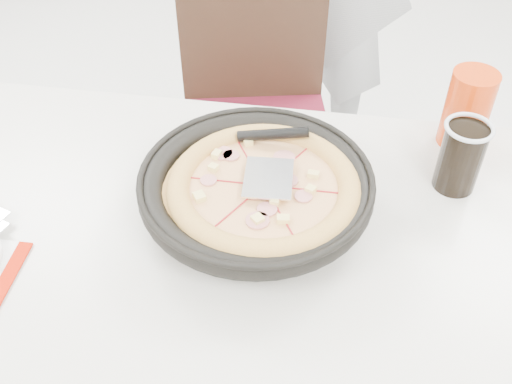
# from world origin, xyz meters

# --- Properties ---
(main_table) EXTENTS (1.28, 0.93, 0.75)m
(main_table) POSITION_xyz_m (0.06, -0.05, 0.38)
(main_table) COLOR beige
(main_table) RESTS_ON floor
(chair_far) EXTENTS (0.50, 0.50, 0.95)m
(chair_far) POSITION_xyz_m (0.06, 0.62, 0.47)
(chair_far) COLOR black
(chair_far) RESTS_ON floor
(trivet) EXTENTS (0.12, 0.12, 0.04)m
(trivet) POSITION_xyz_m (0.15, 0.02, 0.77)
(trivet) COLOR black
(trivet) RESTS_ON main_table
(pizza_pan) EXTENTS (0.37, 0.37, 0.01)m
(pizza_pan) POSITION_xyz_m (0.15, 0.02, 0.79)
(pizza_pan) COLOR black
(pizza_pan) RESTS_ON trivet
(pizza) EXTENTS (0.38, 0.38, 0.02)m
(pizza) POSITION_xyz_m (0.17, 0.01, 0.81)
(pizza) COLOR #D9A453
(pizza) RESTS_ON pizza_pan
(pizza_server) EXTENTS (0.09, 0.11, 0.00)m
(pizza_server) POSITION_xyz_m (0.17, 0.01, 0.84)
(pizza_server) COLOR white
(pizza_server) RESTS_ON pizza
(cola_glass) EXTENTS (0.09, 0.09, 0.13)m
(cola_glass) POSITION_xyz_m (0.51, 0.15, 0.81)
(cola_glass) COLOR black
(cola_glass) RESTS_ON main_table
(red_cup) EXTENTS (0.10, 0.10, 0.16)m
(red_cup) POSITION_xyz_m (0.53, 0.29, 0.83)
(red_cup) COLOR red
(red_cup) RESTS_ON main_table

